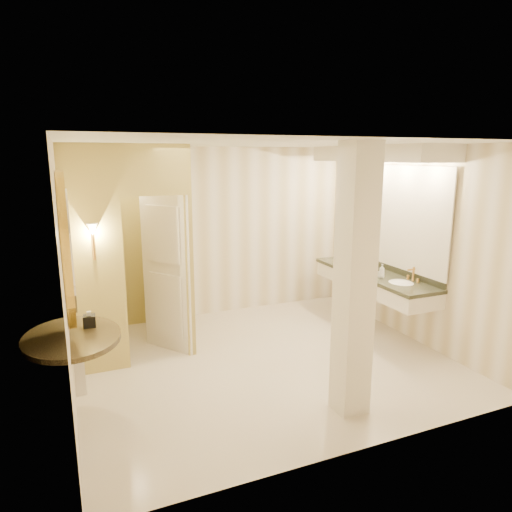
{
  "coord_description": "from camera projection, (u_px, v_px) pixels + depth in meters",
  "views": [
    {
      "loc": [
        -2.18,
        -4.96,
        2.56
      ],
      "look_at": [
        -0.02,
        0.2,
        1.33
      ],
      "focal_mm": 32.0,
      "sensor_mm": 36.0,
      "label": 1
    }
  ],
  "objects": [
    {
      "name": "floor",
      "position": [
        264.0,
        360.0,
        5.84
      ],
      "size": [
        4.5,
        4.5,
        0.0
      ],
      "primitive_type": "plane",
      "color": "beige",
      "rests_on": "ground"
    },
    {
      "name": "ceiling",
      "position": [
        265.0,
        143.0,
        5.26
      ],
      "size": [
        4.5,
        4.5,
        0.0
      ],
      "primitive_type": "plane",
      "rotation": [
        3.14,
        0.0,
        0.0
      ],
      "color": "silver",
      "rests_on": "wall_back"
    },
    {
      "name": "wall_back",
      "position": [
        214.0,
        233.0,
        7.35
      ],
      "size": [
        4.5,
        0.02,
        2.7
      ],
      "primitive_type": "cube",
      "color": "white",
      "rests_on": "floor"
    },
    {
      "name": "wall_front",
      "position": [
        362.0,
        306.0,
        3.75
      ],
      "size": [
        4.5,
        0.02,
        2.7
      ],
      "primitive_type": "cube",
      "color": "white",
      "rests_on": "floor"
    },
    {
      "name": "wall_left",
      "position": [
        65.0,
        276.0,
        4.7
      ],
      "size": [
        0.02,
        4.0,
        2.7
      ],
      "primitive_type": "cube",
      "color": "white",
      "rests_on": "floor"
    },
    {
      "name": "wall_right",
      "position": [
        411.0,
        244.0,
        6.4
      ],
      "size": [
        0.02,
        4.0,
        2.7
      ],
      "primitive_type": "cube",
      "color": "white",
      "rests_on": "floor"
    },
    {
      "name": "toilet_closet",
      "position": [
        156.0,
        247.0,
        5.98
      ],
      "size": [
        1.5,
        1.55,
        2.7
      ],
      "color": "#CFC26C",
      "rests_on": "floor"
    },
    {
      "name": "wall_sconce",
      "position": [
        92.0,
        231.0,
        5.13
      ],
      "size": [
        0.14,
        0.14,
        0.42
      ],
      "color": "gold",
      "rests_on": "toilet_closet"
    },
    {
      "name": "vanity",
      "position": [
        378.0,
        222.0,
        6.6
      ],
      "size": [
        0.75,
        2.43,
        2.09
      ],
      "color": "silver",
      "rests_on": "floor"
    },
    {
      "name": "console_shelf",
      "position": [
        69.0,
        287.0,
        4.28
      ],
      "size": [
        1.13,
        1.13,
        2.02
      ],
      "color": "black",
      "rests_on": "floor"
    },
    {
      "name": "pillar",
      "position": [
        355.0,
        283.0,
        4.43
      ],
      "size": [
        0.3,
        0.3,
        2.7
      ],
      "primitive_type": "cube",
      "color": "silver",
      "rests_on": "floor"
    },
    {
      "name": "tissue_box",
      "position": [
        89.0,
        321.0,
        4.59
      ],
      "size": [
        0.13,
        0.13,
        0.12
      ],
      "primitive_type": "cube",
      "rotation": [
        0.0,
        0.0,
        -0.07
      ],
      "color": "black",
      "rests_on": "console_shelf"
    },
    {
      "name": "toilet",
      "position": [
        92.0,
        308.0,
        6.59
      ],
      "size": [
        0.5,
        0.83,
        0.82
      ],
      "primitive_type": "imported",
      "rotation": [
        0.0,
        0.0,
        3.19
      ],
      "color": "white",
      "rests_on": "floor"
    },
    {
      "name": "soap_bottle_a",
      "position": [
        381.0,
        273.0,
        6.45
      ],
      "size": [
        0.07,
        0.07,
        0.13
      ],
      "primitive_type": "imported",
      "rotation": [
        0.0,
        0.0,
        0.25
      ],
      "color": "beige",
      "rests_on": "vanity"
    },
    {
      "name": "soap_bottle_b",
      "position": [
        374.0,
        271.0,
        6.54
      ],
      "size": [
        0.12,
        0.12,
        0.13
      ],
      "primitive_type": "imported",
      "rotation": [
        0.0,
        0.0,
        -0.26
      ],
      "color": "silver",
      "rests_on": "vanity"
    },
    {
      "name": "soap_bottle_c",
      "position": [
        382.0,
        271.0,
        6.41
      ],
      "size": [
        0.09,
        0.09,
        0.2
      ],
      "primitive_type": "imported",
      "rotation": [
        0.0,
        0.0,
        -0.25
      ],
      "color": "#C6B28C",
      "rests_on": "vanity"
    }
  ]
}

